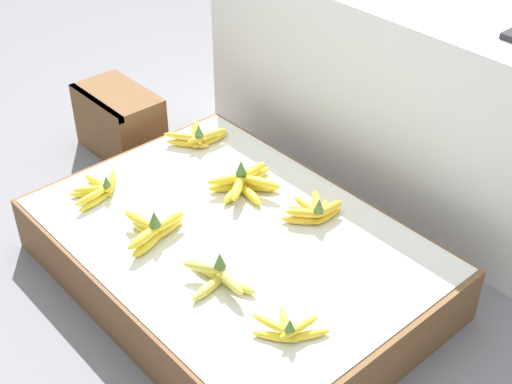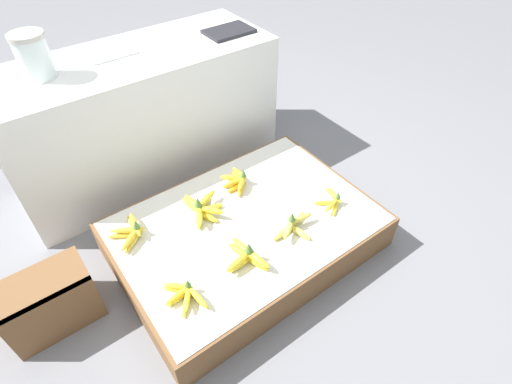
{
  "view_description": "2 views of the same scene",
  "coord_description": "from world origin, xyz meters",
  "px_view_note": "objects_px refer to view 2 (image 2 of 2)",
  "views": [
    {
      "loc": [
        1.27,
        -1.04,
        1.52
      ],
      "look_at": [
        0.06,
        0.04,
        0.35
      ],
      "focal_mm": 50.0,
      "sensor_mm": 36.0,
      "label": 1
    },
    {
      "loc": [
        -0.71,
        -1.04,
        1.56
      ],
      "look_at": [
        0.14,
        0.1,
        0.22
      ],
      "focal_mm": 28.0,
      "sensor_mm": 36.0,
      "label": 2
    }
  ],
  "objects_px": {
    "banana_bunch_front_midleft": "(246,257)",
    "banana_bunch_middle_midright": "(237,181)",
    "banana_bunch_front_midright": "(293,225)",
    "banana_bunch_middle_left": "(131,232)",
    "foam_tray_white": "(107,51)",
    "banana_bunch_middle_midleft": "(202,208)",
    "banana_bunch_front_left": "(186,295)",
    "glass_jar": "(33,56)",
    "wooden_crate": "(50,302)",
    "banana_bunch_front_right": "(333,201)"
  },
  "relations": [
    {
      "from": "banana_bunch_front_midleft",
      "to": "banana_bunch_middle_midright",
      "type": "relative_size",
      "value": 1.23
    },
    {
      "from": "banana_bunch_front_midright",
      "to": "banana_bunch_middle_left",
      "type": "xyz_separation_m",
      "value": [
        -0.6,
        0.4,
        -0.0
      ]
    },
    {
      "from": "banana_bunch_front_midright",
      "to": "foam_tray_white",
      "type": "relative_size",
      "value": 0.99
    },
    {
      "from": "banana_bunch_middle_midleft",
      "to": "foam_tray_white",
      "type": "xyz_separation_m",
      "value": [
        -0.03,
        0.77,
        0.5
      ]
    },
    {
      "from": "banana_bunch_front_midleft",
      "to": "banana_bunch_middle_left",
      "type": "distance_m",
      "value": 0.53
    },
    {
      "from": "banana_bunch_front_left",
      "to": "banana_bunch_middle_left",
      "type": "xyz_separation_m",
      "value": [
        -0.04,
        0.42,
        0.0
      ]
    },
    {
      "from": "banana_bunch_front_left",
      "to": "glass_jar",
      "type": "height_order",
      "value": "glass_jar"
    },
    {
      "from": "banana_bunch_middle_left",
      "to": "foam_tray_white",
      "type": "bearing_deg",
      "value": 67.22
    },
    {
      "from": "wooden_crate",
      "to": "foam_tray_white",
      "type": "distance_m",
      "value": 1.2
    },
    {
      "from": "banana_bunch_front_left",
      "to": "banana_bunch_middle_left",
      "type": "height_order",
      "value": "banana_bunch_middle_left"
    },
    {
      "from": "banana_bunch_front_midleft",
      "to": "foam_tray_white",
      "type": "height_order",
      "value": "foam_tray_white"
    },
    {
      "from": "glass_jar",
      "to": "banana_bunch_front_midleft",
      "type": "bearing_deg",
      "value": -71.0
    },
    {
      "from": "banana_bunch_front_midright",
      "to": "glass_jar",
      "type": "relative_size",
      "value": 1.17
    },
    {
      "from": "banana_bunch_middle_left",
      "to": "banana_bunch_middle_midright",
      "type": "relative_size",
      "value": 1.14
    },
    {
      "from": "banana_bunch_front_midleft",
      "to": "banana_bunch_middle_midright",
      "type": "height_order",
      "value": "banana_bunch_front_midleft"
    },
    {
      "from": "banana_bunch_front_midright",
      "to": "foam_tray_white",
      "type": "xyz_separation_m",
      "value": [
        -0.3,
        1.11,
        0.5
      ]
    },
    {
      "from": "banana_bunch_front_left",
      "to": "banana_bunch_middle_midleft",
      "type": "xyz_separation_m",
      "value": [
        0.29,
        0.36,
        0.01
      ]
    },
    {
      "from": "glass_jar",
      "to": "foam_tray_white",
      "type": "bearing_deg",
      "value": 12.04
    },
    {
      "from": "banana_bunch_middle_midright",
      "to": "foam_tray_white",
      "type": "relative_size",
      "value": 0.79
    },
    {
      "from": "banana_bunch_middle_left",
      "to": "banana_bunch_front_midright",
      "type": "bearing_deg",
      "value": -33.64
    },
    {
      "from": "banana_bunch_middle_midright",
      "to": "glass_jar",
      "type": "height_order",
      "value": "glass_jar"
    },
    {
      "from": "banana_bunch_front_left",
      "to": "foam_tray_white",
      "type": "bearing_deg",
      "value": 76.98
    },
    {
      "from": "banana_bunch_middle_midright",
      "to": "foam_tray_white",
      "type": "distance_m",
      "value": 0.91
    },
    {
      "from": "banana_bunch_middle_left",
      "to": "banana_bunch_middle_midright",
      "type": "height_order",
      "value": "banana_bunch_middle_midright"
    },
    {
      "from": "banana_bunch_front_left",
      "to": "banana_bunch_front_midright",
      "type": "distance_m",
      "value": 0.57
    },
    {
      "from": "banana_bunch_front_left",
      "to": "banana_bunch_front_midright",
      "type": "height_order",
      "value": "banana_bunch_front_midright"
    },
    {
      "from": "banana_bunch_front_midleft",
      "to": "banana_bunch_front_right",
      "type": "bearing_deg",
      "value": 3.49
    },
    {
      "from": "glass_jar",
      "to": "banana_bunch_middle_midright",
      "type": "bearing_deg",
      "value": -46.32
    },
    {
      "from": "banana_bunch_front_midleft",
      "to": "banana_bunch_middle_midleft",
      "type": "distance_m",
      "value": 0.36
    },
    {
      "from": "wooden_crate",
      "to": "banana_bunch_front_right",
      "type": "bearing_deg",
      "value": -13.94
    },
    {
      "from": "glass_jar",
      "to": "banana_bunch_front_midright",
      "type": "bearing_deg",
      "value": -58.37
    },
    {
      "from": "banana_bunch_front_midleft",
      "to": "foam_tray_white",
      "type": "bearing_deg",
      "value": 91.44
    },
    {
      "from": "banana_bunch_front_midright",
      "to": "banana_bunch_front_right",
      "type": "height_order",
      "value": "banana_bunch_front_midright"
    },
    {
      "from": "banana_bunch_front_midleft",
      "to": "banana_bunch_middle_left",
      "type": "height_order",
      "value": "banana_bunch_front_midleft"
    },
    {
      "from": "banana_bunch_front_midleft",
      "to": "glass_jar",
      "type": "distance_m",
      "value": 1.26
    },
    {
      "from": "banana_bunch_middle_midleft",
      "to": "foam_tray_white",
      "type": "bearing_deg",
      "value": 92.03
    },
    {
      "from": "banana_bunch_front_left",
      "to": "banana_bunch_front_right",
      "type": "bearing_deg",
      "value": 2.6
    },
    {
      "from": "banana_bunch_front_midleft",
      "to": "wooden_crate",
      "type": "bearing_deg",
      "value": 154.57
    },
    {
      "from": "wooden_crate",
      "to": "banana_bunch_front_midleft",
      "type": "height_order",
      "value": "banana_bunch_front_midleft"
    },
    {
      "from": "banana_bunch_front_midleft",
      "to": "banana_bunch_front_left",
      "type": "bearing_deg",
      "value": -179.03
    },
    {
      "from": "banana_bunch_front_midleft",
      "to": "glass_jar",
      "type": "xyz_separation_m",
      "value": [
        -0.36,
        1.06,
        0.58
      ]
    },
    {
      "from": "wooden_crate",
      "to": "banana_bunch_front_left",
      "type": "bearing_deg",
      "value": -38.66
    },
    {
      "from": "banana_bunch_middle_left",
      "to": "foam_tray_white",
      "type": "height_order",
      "value": "foam_tray_white"
    },
    {
      "from": "banana_bunch_front_midleft",
      "to": "banana_bunch_middle_midright",
      "type": "xyz_separation_m",
      "value": [
        0.24,
        0.42,
        -0.01
      ]
    },
    {
      "from": "banana_bunch_front_midleft",
      "to": "foam_tray_white",
      "type": "relative_size",
      "value": 0.97
    },
    {
      "from": "banana_bunch_front_midright",
      "to": "banana_bunch_middle_left",
      "type": "relative_size",
      "value": 1.08
    },
    {
      "from": "banana_bunch_middle_left",
      "to": "glass_jar",
      "type": "height_order",
      "value": "glass_jar"
    },
    {
      "from": "wooden_crate",
      "to": "glass_jar",
      "type": "bearing_deg",
      "value": 62.61
    },
    {
      "from": "foam_tray_white",
      "to": "wooden_crate",
      "type": "bearing_deg",
      "value": -132.0
    },
    {
      "from": "banana_bunch_front_midleft",
      "to": "banana_bunch_middle_midright",
      "type": "distance_m",
      "value": 0.49
    }
  ]
}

